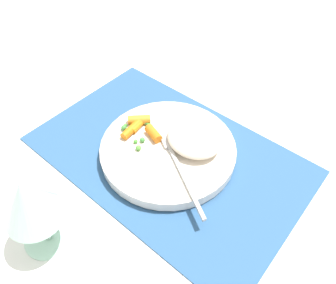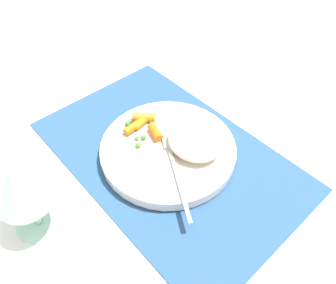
{
  "view_description": "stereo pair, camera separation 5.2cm",
  "coord_description": "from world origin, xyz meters",
  "px_view_note": "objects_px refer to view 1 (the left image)",
  "views": [
    {
      "loc": [
        -0.25,
        0.29,
        0.45
      ],
      "look_at": [
        0.0,
        0.0,
        0.04
      ],
      "focal_mm": 35.26,
      "sensor_mm": 36.0,
      "label": 1
    },
    {
      "loc": [
        -0.29,
        0.26,
        0.45
      ],
      "look_at": [
        0.0,
        0.0,
        0.04
      ],
      "focal_mm": 35.26,
      "sensor_mm": 36.0,
      "label": 2
    }
  ],
  "objects_px": {
    "carrot_portion": "(140,127)",
    "wine_glass": "(29,203)",
    "rice_mound": "(194,139)",
    "plate": "(168,150)",
    "fork": "(176,161)"
  },
  "relations": [
    {
      "from": "rice_mound",
      "to": "carrot_portion",
      "type": "xyz_separation_m",
      "value": [
        0.1,
        0.03,
        -0.01
      ]
    },
    {
      "from": "carrot_portion",
      "to": "wine_glass",
      "type": "xyz_separation_m",
      "value": [
        -0.03,
        0.23,
        0.06
      ]
    },
    {
      "from": "carrot_portion",
      "to": "wine_glass",
      "type": "bearing_deg",
      "value": 98.13
    },
    {
      "from": "rice_mound",
      "to": "wine_glass",
      "type": "xyz_separation_m",
      "value": [
        0.06,
        0.27,
        0.05
      ]
    },
    {
      "from": "wine_glass",
      "to": "carrot_portion",
      "type": "bearing_deg",
      "value": -81.87
    },
    {
      "from": "plate",
      "to": "fork",
      "type": "relative_size",
      "value": 1.38
    },
    {
      "from": "plate",
      "to": "fork",
      "type": "distance_m",
      "value": 0.04
    },
    {
      "from": "plate",
      "to": "rice_mound",
      "type": "distance_m",
      "value": 0.05
    },
    {
      "from": "carrot_portion",
      "to": "fork",
      "type": "bearing_deg",
      "value": 169.95
    },
    {
      "from": "plate",
      "to": "wine_glass",
      "type": "height_order",
      "value": "wine_glass"
    },
    {
      "from": "rice_mound",
      "to": "carrot_portion",
      "type": "height_order",
      "value": "rice_mound"
    },
    {
      "from": "plate",
      "to": "rice_mound",
      "type": "relative_size",
      "value": 2.44
    },
    {
      "from": "rice_mound",
      "to": "fork",
      "type": "distance_m",
      "value": 0.05
    },
    {
      "from": "rice_mound",
      "to": "wine_glass",
      "type": "bearing_deg",
      "value": 76.63
    },
    {
      "from": "fork",
      "to": "wine_glass",
      "type": "xyz_separation_m",
      "value": [
        0.06,
        0.22,
        0.07
      ]
    }
  ]
}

